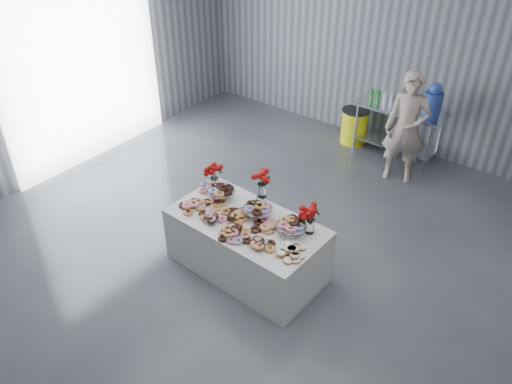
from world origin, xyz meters
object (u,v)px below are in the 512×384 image
prep_table (398,123)px  person (406,128)px  display_table (247,245)px  trash_barrel (354,126)px  water_jug (433,101)px

prep_table → person: 0.79m
prep_table → person: size_ratio=0.84×
display_table → trash_barrel: 3.86m
person → trash_barrel: person is taller
water_jug → trash_barrel: (-1.30, 0.00, -0.83)m
person → prep_table: bearing=100.9°
prep_table → trash_barrel: size_ratio=2.35×
person → display_table: bearing=-120.0°
prep_table → water_jug: water_jug is taller
display_table → trash_barrel: display_table is taller
display_table → trash_barrel: (-0.55, 3.82, -0.05)m
prep_table → water_jug: (0.50, -0.00, 0.53)m
display_table → person: 3.28m
water_jug → trash_barrel: water_jug is taller
person → water_jug: bearing=59.8°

